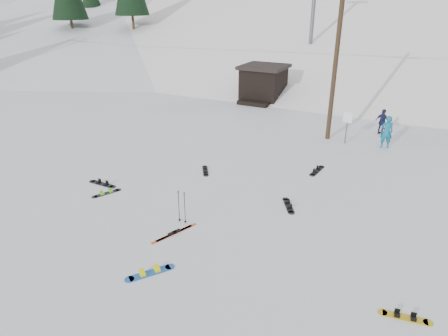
% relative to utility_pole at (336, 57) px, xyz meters
% --- Properties ---
extents(ground, '(200.00, 200.00, 0.00)m').
position_rel_utility_pole_xyz_m(ground, '(-2.00, -14.00, -4.68)').
color(ground, silver).
rests_on(ground, ground).
extents(ski_slope, '(60.00, 85.24, 65.97)m').
position_rel_utility_pole_xyz_m(ski_slope, '(-2.00, 41.00, -16.68)').
color(ski_slope, white).
rests_on(ski_slope, ground).
extents(ridge_left, '(47.54, 95.03, 58.38)m').
position_rel_utility_pole_xyz_m(ridge_left, '(-38.00, 34.00, -15.68)').
color(ridge_left, silver).
rests_on(ridge_left, ground).
extents(treeline_left, '(20.00, 64.00, 10.00)m').
position_rel_utility_pole_xyz_m(treeline_left, '(-36.00, 26.00, -4.68)').
color(treeline_left, black).
rests_on(treeline_left, ground).
extents(treeline_crest, '(50.00, 6.00, 10.00)m').
position_rel_utility_pole_xyz_m(treeline_crest, '(-2.00, 72.00, -4.68)').
color(treeline_crest, black).
rests_on(treeline_crest, ski_slope).
extents(utility_pole, '(2.00, 0.26, 9.00)m').
position_rel_utility_pole_xyz_m(utility_pole, '(0.00, 0.00, 0.00)').
color(utility_pole, '#3A2819').
rests_on(utility_pole, ground).
extents(trail_sign, '(0.50, 0.09, 1.85)m').
position_rel_utility_pole_xyz_m(trail_sign, '(1.10, -0.42, -3.41)').
color(trail_sign, '#595B60').
rests_on(trail_sign, ground).
extents(lift_hut, '(3.40, 4.10, 2.75)m').
position_rel_utility_pole_xyz_m(lift_hut, '(-7.00, 6.94, -3.32)').
color(lift_hut, black).
rests_on(lift_hut, ground).
extents(hero_snowboard, '(1.03, 1.35, 0.11)m').
position_rel_utility_pole_xyz_m(hero_snowboard, '(-1.69, -14.92, -4.65)').
color(hero_snowboard, blue).
rests_on(hero_snowboard, ground).
extents(hero_skis, '(0.76, 1.84, 0.10)m').
position_rel_utility_pole_xyz_m(hero_skis, '(-2.27, -12.74, -4.65)').
color(hero_skis, '#B83F12').
rests_on(hero_skis, ground).
extents(ski_poles, '(0.35, 0.09, 1.28)m').
position_rel_utility_pole_xyz_m(ski_poles, '(-2.44, -11.94, -4.03)').
color(ski_poles, black).
rests_on(ski_poles, ground).
extents(board_scatter_a, '(1.51, 0.30, 0.11)m').
position_rel_utility_pole_xyz_m(board_scatter_a, '(-7.41, -10.88, -4.65)').
color(board_scatter_a, black).
rests_on(board_scatter_a, ground).
extents(board_scatter_b, '(0.84, 1.14, 0.09)m').
position_rel_utility_pole_xyz_m(board_scatter_b, '(-4.03, -7.47, -4.66)').
color(board_scatter_b, black).
rests_on(board_scatter_b, ground).
extents(board_scatter_c, '(0.68, 1.22, 0.09)m').
position_rel_utility_pole_xyz_m(board_scatter_c, '(-6.61, -11.48, -4.66)').
color(board_scatter_c, black).
rests_on(board_scatter_c, ground).
extents(board_scatter_d, '(0.85, 1.25, 0.10)m').
position_rel_utility_pole_xyz_m(board_scatter_d, '(0.67, -8.92, -4.66)').
color(board_scatter_d, black).
rests_on(board_scatter_d, ground).
extents(board_scatter_e, '(1.36, 0.42, 0.10)m').
position_rel_utility_pole_xyz_m(board_scatter_e, '(5.40, -13.29, -4.66)').
color(board_scatter_e, gold).
rests_on(board_scatter_e, ground).
extents(board_scatter_f, '(0.41, 1.49, 0.10)m').
position_rel_utility_pole_xyz_m(board_scatter_f, '(0.75, -4.98, -4.65)').
color(board_scatter_f, black).
rests_on(board_scatter_f, ground).
extents(skier_teal, '(0.76, 0.61, 1.82)m').
position_rel_utility_pole_xyz_m(skier_teal, '(3.18, -0.05, -3.77)').
color(skier_teal, '#0D6283').
rests_on(skier_teal, ground).
extents(skier_navy, '(0.99, 0.73, 1.56)m').
position_rel_utility_pole_xyz_m(skier_navy, '(2.69, 2.26, -3.90)').
color(skier_navy, '#191A40').
rests_on(skier_navy, ground).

